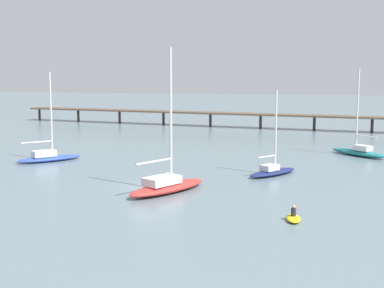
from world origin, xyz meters
TOP-DOWN VIEW (x-y plane):
  - ground_plane at (0.00, 0.00)m, footprint 400.00×400.00m
  - pier at (17.59, 51.18)m, footprint 89.44×14.50m
  - sailboat_teal at (20.19, 23.51)m, footprint 7.18×6.93m
  - sailboat_red at (2.51, -1.26)m, footprint 6.34×8.84m
  - sailboat_navy at (10.78, 8.56)m, footprint 5.30×6.46m
  - sailboat_blue at (-15.40, 10.88)m, footprint 6.66×7.23m
  - dinghy_yellow at (13.64, -7.71)m, footprint 1.30×2.33m

SIDE VIEW (x-z plane):
  - ground_plane at x=0.00m, z-range 0.00..0.00m
  - dinghy_yellow at x=13.64m, z-range -0.34..0.80m
  - sailboat_navy at x=10.78m, z-range -3.74..4.83m
  - sailboat_blue at x=-15.40m, z-range -4.55..5.83m
  - sailboat_teal at x=20.19m, z-range -4.70..6.03m
  - sailboat_red at x=2.51m, z-range -5.51..6.93m
  - pier at x=17.59m, z-range -0.04..7.28m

